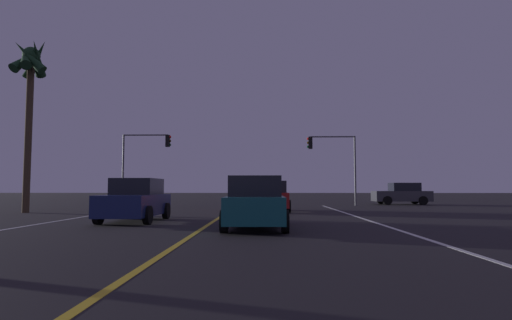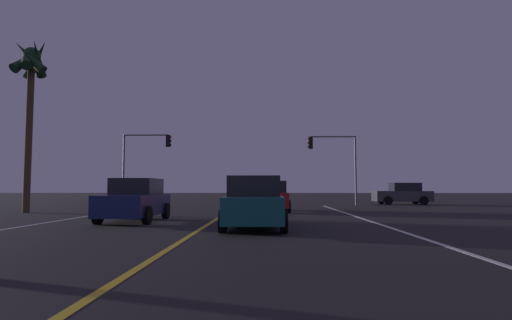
{
  "view_description": "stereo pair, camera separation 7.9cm",
  "coord_description": "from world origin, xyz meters",
  "px_view_note": "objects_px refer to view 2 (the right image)",
  "views": [
    {
      "loc": [
        2.08,
        0.91,
        1.34
      ],
      "look_at": [
        1.52,
        23.42,
        2.86
      ],
      "focal_mm": 28.47,
      "sensor_mm": 36.0,
      "label": 1
    },
    {
      "loc": [
        2.15,
        0.91,
        1.34
      ],
      "look_at": [
        1.52,
        23.42,
        2.86
      ],
      "focal_mm": 28.47,
      "sensor_mm": 36.0,
      "label": 2
    }
  ],
  "objects_px": {
    "car_oncoming": "(135,201)",
    "palm_tree_left_mid": "(31,74)",
    "traffic_light_near_left": "(147,152)",
    "car_lead_same_lane": "(255,203)",
    "car_ahead_far": "(271,197)",
    "traffic_light_near_right": "(332,153)",
    "car_crossing_side": "(403,194)"
  },
  "relations": [
    {
      "from": "car_lead_same_lane",
      "to": "car_ahead_far",
      "type": "bearing_deg",
      "value": -3.78
    },
    {
      "from": "car_crossing_side",
      "to": "palm_tree_left_mid",
      "type": "bearing_deg",
      "value": 24.84
    },
    {
      "from": "traffic_light_near_left",
      "to": "car_lead_same_lane",
      "type": "bearing_deg",
      "value": -62.92
    },
    {
      "from": "car_oncoming",
      "to": "traffic_light_near_right",
      "type": "height_order",
      "value": "traffic_light_near_right"
    },
    {
      "from": "car_crossing_side",
      "to": "traffic_light_near_left",
      "type": "relative_size",
      "value": 0.8
    },
    {
      "from": "car_lead_same_lane",
      "to": "palm_tree_left_mid",
      "type": "bearing_deg",
      "value": 57.16
    },
    {
      "from": "palm_tree_left_mid",
      "to": "car_crossing_side",
      "type": "bearing_deg",
      "value": 24.84
    },
    {
      "from": "car_crossing_side",
      "to": "car_oncoming",
      "type": "xyz_separation_m",
      "value": [
        -15.84,
        -16.16,
        0.0
      ]
    },
    {
      "from": "car_oncoming",
      "to": "traffic_light_near_left",
      "type": "bearing_deg",
      "value": -164.86
    },
    {
      "from": "car_ahead_far",
      "to": "car_oncoming",
      "type": "height_order",
      "value": "same"
    },
    {
      "from": "traffic_light_near_right",
      "to": "palm_tree_left_mid",
      "type": "bearing_deg",
      "value": 26.93
    },
    {
      "from": "car_oncoming",
      "to": "palm_tree_left_mid",
      "type": "xyz_separation_m",
      "value": [
        -7.61,
        5.3,
        6.7
      ]
    },
    {
      "from": "car_ahead_far",
      "to": "car_crossing_side",
      "type": "distance_m",
      "value": 13.96
    },
    {
      "from": "car_ahead_far",
      "to": "car_crossing_side",
      "type": "height_order",
      "value": "same"
    },
    {
      "from": "traffic_light_near_left",
      "to": "car_crossing_side",
      "type": "bearing_deg",
      "value": 5.48
    },
    {
      "from": "car_oncoming",
      "to": "car_lead_same_lane",
      "type": "distance_m",
      "value": 5.54
    },
    {
      "from": "car_ahead_far",
      "to": "car_crossing_side",
      "type": "bearing_deg",
      "value": -48.08
    },
    {
      "from": "car_ahead_far",
      "to": "palm_tree_left_mid",
      "type": "bearing_deg",
      "value": 96.68
    },
    {
      "from": "car_oncoming",
      "to": "traffic_light_near_right",
      "type": "xyz_separation_m",
      "value": [
        10.04,
        14.27,
        3.06
      ]
    },
    {
      "from": "car_ahead_far",
      "to": "traffic_light_near_right",
      "type": "bearing_deg",
      "value": -31.67
    },
    {
      "from": "car_crossing_side",
      "to": "car_oncoming",
      "type": "bearing_deg",
      "value": 45.57
    },
    {
      "from": "traffic_light_near_right",
      "to": "traffic_light_near_left",
      "type": "height_order",
      "value": "traffic_light_near_left"
    },
    {
      "from": "car_oncoming",
      "to": "traffic_light_near_left",
      "type": "relative_size",
      "value": 0.8
    },
    {
      "from": "traffic_light_near_right",
      "to": "palm_tree_left_mid",
      "type": "xyz_separation_m",
      "value": [
        -17.65,
        -8.96,
        3.63
      ]
    },
    {
      "from": "car_crossing_side",
      "to": "car_lead_same_lane",
      "type": "height_order",
      "value": "same"
    },
    {
      "from": "car_ahead_far",
      "to": "car_crossing_side",
      "type": "xyz_separation_m",
      "value": [
        10.38,
        9.32,
        0.0
      ]
    },
    {
      "from": "traffic_light_near_right",
      "to": "palm_tree_left_mid",
      "type": "height_order",
      "value": "palm_tree_left_mid"
    },
    {
      "from": "car_ahead_far",
      "to": "traffic_light_near_right",
      "type": "xyz_separation_m",
      "value": [
        4.59,
        7.43,
        3.06
      ]
    },
    {
      "from": "car_lead_same_lane",
      "to": "traffic_light_near_left",
      "type": "bearing_deg",
      "value": 27.08
    },
    {
      "from": "car_ahead_far",
      "to": "traffic_light_near_left",
      "type": "height_order",
      "value": "traffic_light_near_left"
    },
    {
      "from": "car_ahead_far",
      "to": "traffic_light_near_right",
      "type": "height_order",
      "value": "traffic_light_near_right"
    },
    {
      "from": "car_ahead_far",
      "to": "traffic_light_near_right",
      "type": "relative_size",
      "value": 0.83
    }
  ]
}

